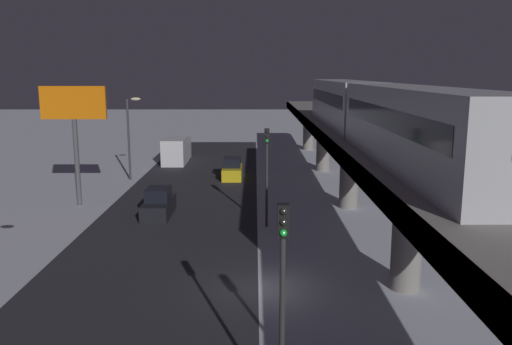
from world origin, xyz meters
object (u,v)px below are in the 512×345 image
sedan_black (159,204)px  subway_train (369,110)px  box_truck (177,150)px  traffic_light_near (283,282)px  traffic_light_mid (267,163)px  sedan_yellow_2 (232,170)px  commercial_billboard (74,115)px

sedan_black → subway_train: bearing=165.1°
box_truck → traffic_light_near: bearing=102.1°
traffic_light_mid → sedan_yellow_2: bearing=-79.7°
subway_train → traffic_light_mid: subway_train is taller
sedan_yellow_2 → subway_train: bearing=-61.5°
commercial_billboard → sedan_yellow_2: bearing=-137.5°
box_truck → traffic_light_near: traffic_light_near is taller
traffic_light_near → traffic_light_mid: 19.11m
sedan_yellow_2 → commercial_billboard: size_ratio=0.47×
sedan_black → traffic_light_near: traffic_light_near is taller
sedan_yellow_2 → box_truck: 11.31m
traffic_light_mid → commercial_billboard: commercial_billboard is taller
sedan_black → sedan_yellow_2: bearing=-109.3°
traffic_light_near → subway_train: bearing=-108.8°
sedan_yellow_2 → sedan_black: same height
sedan_yellow_2 → box_truck: box_truck is taller
subway_train → traffic_light_near: bearing=71.2°
traffic_light_mid → box_truck: bearing=-69.2°
sedan_yellow_2 → commercial_billboard: 16.25m
subway_train → traffic_light_near: size_ratio=5.76×
traffic_light_near → traffic_light_mid: same height
sedan_yellow_2 → commercial_billboard: (11.13, 10.19, 6.03)m
subway_train → traffic_light_near: 19.56m
commercial_billboard → sedan_black: bearing=155.7°
sedan_black → commercial_billboard: (6.53, -2.94, 6.03)m
traffic_light_near → commercial_billboard: commercial_billboard is taller
sedan_black → box_truck: 22.40m
sedan_black → traffic_light_near: 23.38m
sedan_yellow_2 → sedan_black: bearing=-109.3°
sedan_black → traffic_light_mid: 8.69m
traffic_light_near → traffic_light_mid: bearing=-90.0°
sedan_yellow_2 → traffic_light_mid: traffic_light_mid is taller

